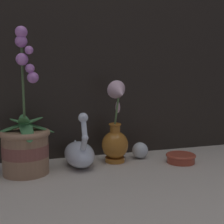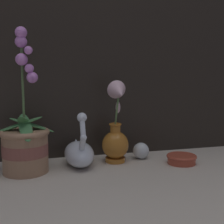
{
  "view_description": "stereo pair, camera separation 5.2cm",
  "coord_description": "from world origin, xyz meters",
  "px_view_note": "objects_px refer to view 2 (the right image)",
  "views": [
    {
      "loc": [
        -0.31,
        -0.96,
        0.35
      ],
      "look_at": [
        0.03,
        0.13,
        0.2
      ],
      "focal_mm": 50.0,
      "sensor_mm": 36.0,
      "label": 1
    },
    {
      "loc": [
        -0.26,
        -0.97,
        0.35
      ],
      "look_at": [
        0.03,
        0.13,
        0.2
      ],
      "focal_mm": 50.0,
      "sensor_mm": 36.0,
      "label": 2
    }
  ],
  "objects_px": {
    "swan_figurine": "(79,152)",
    "blue_vase": "(116,134)",
    "orchid_potted_plant": "(25,142)",
    "glass_sphere": "(141,151)",
    "amber_dish": "(182,158)"
  },
  "relations": [
    {
      "from": "swan_figurine",
      "to": "blue_vase",
      "type": "distance_m",
      "value": 0.15
    },
    {
      "from": "glass_sphere",
      "to": "amber_dish",
      "type": "distance_m",
      "value": 0.16
    },
    {
      "from": "swan_figurine",
      "to": "glass_sphere",
      "type": "distance_m",
      "value": 0.25
    },
    {
      "from": "orchid_potted_plant",
      "to": "swan_figurine",
      "type": "xyz_separation_m",
      "value": [
        0.19,
        0.03,
        -0.05
      ]
    },
    {
      "from": "orchid_potted_plant",
      "to": "glass_sphere",
      "type": "bearing_deg",
      "value": 7.09
    },
    {
      "from": "glass_sphere",
      "to": "amber_dish",
      "type": "bearing_deg",
      "value": -38.54
    },
    {
      "from": "glass_sphere",
      "to": "swan_figurine",
      "type": "bearing_deg",
      "value": -173.82
    },
    {
      "from": "blue_vase",
      "to": "amber_dish",
      "type": "bearing_deg",
      "value": -17.35
    },
    {
      "from": "blue_vase",
      "to": "orchid_potted_plant",
      "type": "bearing_deg",
      "value": -175.11
    },
    {
      "from": "orchid_potted_plant",
      "to": "blue_vase",
      "type": "xyz_separation_m",
      "value": [
        0.33,
        0.03,
        0.01
      ]
    },
    {
      "from": "orchid_potted_plant",
      "to": "amber_dish",
      "type": "relative_size",
      "value": 4.34
    },
    {
      "from": "orchid_potted_plant",
      "to": "swan_figurine",
      "type": "relative_size",
      "value": 2.23
    },
    {
      "from": "swan_figurine",
      "to": "glass_sphere",
      "type": "height_order",
      "value": "swan_figurine"
    },
    {
      "from": "orchid_potted_plant",
      "to": "glass_sphere",
      "type": "relative_size",
      "value": 7.64
    },
    {
      "from": "orchid_potted_plant",
      "to": "glass_sphere",
      "type": "distance_m",
      "value": 0.45
    }
  ]
}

